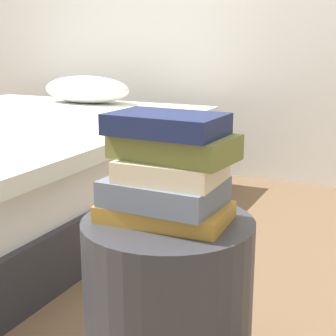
# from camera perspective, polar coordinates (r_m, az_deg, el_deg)

# --- Properties ---
(side_table) EXTENTS (0.40, 0.40, 0.43)m
(side_table) POSITION_cam_1_polar(r_m,az_deg,el_deg) (1.26, 0.00, -14.99)
(side_table) COLOR #333338
(side_table) RESTS_ON ground_plane
(book_ochre) EXTENTS (0.30, 0.19, 0.04)m
(book_ochre) POSITION_cam_1_polar(r_m,az_deg,el_deg) (1.17, -0.27, -4.88)
(book_ochre) COLOR #B7842D
(book_ochre) RESTS_ON side_table
(book_slate) EXTENTS (0.26, 0.19, 0.06)m
(book_slate) POSITION_cam_1_polar(r_m,az_deg,el_deg) (1.15, -0.51, -2.68)
(book_slate) COLOR slate
(book_slate) RESTS_ON book_ochre
(book_cream) EXTENTS (0.23, 0.18, 0.05)m
(book_cream) POSITION_cam_1_polar(r_m,az_deg,el_deg) (1.14, 0.49, -0.14)
(book_cream) COLOR beige
(book_cream) RESTS_ON book_slate
(book_olive) EXTENTS (0.28, 0.18, 0.06)m
(book_olive) POSITION_cam_1_polar(r_m,az_deg,el_deg) (1.13, 0.68, 2.45)
(book_olive) COLOR olive
(book_olive) RESTS_ON book_cream
(book_navy) EXTENTS (0.25, 0.16, 0.05)m
(book_navy) POSITION_cam_1_polar(r_m,az_deg,el_deg) (1.11, -0.14, 4.95)
(book_navy) COLOR #19234C
(book_navy) RESTS_ON book_olive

